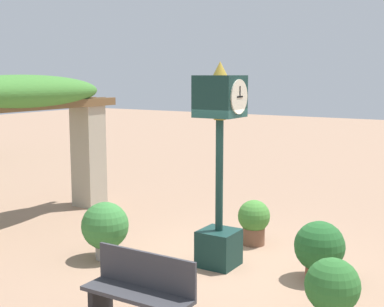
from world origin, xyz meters
name	(u,v)px	position (x,y,z in m)	size (l,w,h in m)	color
ground_plane	(229,266)	(0.00, 0.00, 0.00)	(60.00, 60.00, 0.00)	#9E7A60
pedestal_clock	(219,160)	(-0.06, 0.16, 1.71)	(0.63, 0.68, 3.21)	#14332D
pergola	(23,116)	(0.00, 4.64, 2.21)	(4.90, 1.18, 3.01)	#A89E89
potted_plant_near_left	(254,220)	(1.21, 0.15, 0.45)	(0.58, 0.58, 0.81)	brown
potted_plant_near_right	(319,248)	(0.22, -1.38, 0.48)	(0.75, 0.75, 0.88)	#9E563D
potted_plant_far_left	(105,227)	(-0.75, 1.91, 0.54)	(0.78, 0.78, 0.95)	gray
potted_plant_far_right	(332,289)	(-1.10, -1.98, 0.45)	(0.67, 0.67, 0.83)	#9E563D
park_bench	(140,292)	(-2.36, -0.02, 0.43)	(0.42, 1.43, 0.89)	#38383D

